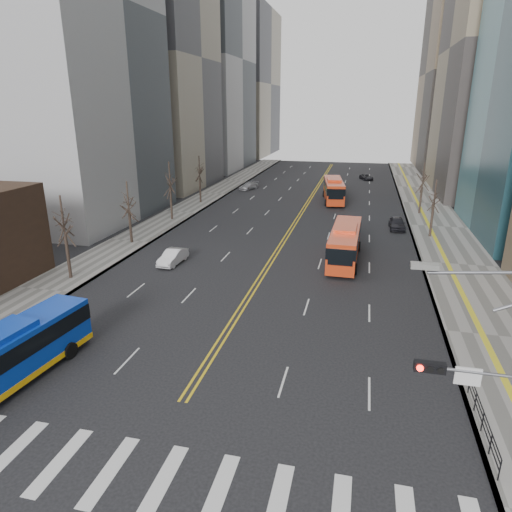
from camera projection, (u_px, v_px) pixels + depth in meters
ground at (136, 476)px, 18.65m from camera, size 220.00×220.00×0.00m
sidewalk_right at (437, 227)px, 56.35m from camera, size 7.00×130.00×0.15m
sidewalk_left at (180, 212)px, 63.77m from camera, size 5.00×130.00×0.15m
crosswalk at (136, 476)px, 18.65m from camera, size 26.70×4.00×0.01m
centerline at (307, 204)px, 69.42m from camera, size 0.55×100.00×0.01m
office_towers at (323, 43)px, 74.30m from camera, size 83.00×134.00×58.00m
signal_mast at (511, 393)px, 15.95m from camera, size 5.37×0.37×9.39m
pedestrian_railing at (483, 419)px, 20.80m from camera, size 0.06×6.06×1.02m
street_trees at (220, 195)px, 50.57m from camera, size 35.20×47.20×7.60m
blue_bus at (1, 359)px, 23.90m from camera, size 3.52×11.54×3.32m
red_bus_near at (345, 241)px, 43.74m from camera, size 2.98×11.09×3.50m
red_bus_far at (334, 189)px, 70.87m from camera, size 4.14×11.62×3.60m
car_white at (173, 257)px, 43.31m from camera, size 1.71×4.25×1.37m
car_dark_mid at (397, 223)px, 55.27m from camera, size 1.89×4.44×1.50m
car_silver at (249, 186)px, 81.28m from camera, size 3.19×4.68×1.26m
car_dark_far at (366, 177)px, 91.63m from camera, size 3.11×4.40×1.11m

